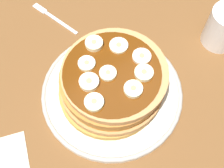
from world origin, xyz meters
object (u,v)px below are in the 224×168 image
object	(u,v)px
pancake_stack	(112,81)
banana_slice_4	(144,73)
plate	(112,92)
banana_slice_1	(87,64)
banana_slice_7	(133,89)
fork	(52,17)
banana_slice_8	(88,80)
banana_slice_6	(119,46)
banana_slice_5	(141,56)
banana_slice_0	(107,72)
banana_slice_2	(96,43)
banana_slice_3	(94,102)

from	to	relation	value
pancake_stack	banana_slice_4	bearing A→B (deg)	-36.33
plate	banana_slice_1	world-z (taller)	banana_slice_1
banana_slice_7	fork	world-z (taller)	banana_slice_7
banana_slice_8	fork	size ratio (longest dim) A/B	0.26
plate	banana_slice_7	bearing A→B (deg)	-74.19
banana_slice_4	banana_slice_1	bearing A→B (deg)	139.27
banana_slice_6	banana_slice_7	size ratio (longest dim) A/B	1.07
banana_slice_5	banana_slice_7	size ratio (longest dim) A/B	1.04
banana_slice_4	banana_slice_8	size ratio (longest dim) A/B	0.96
banana_slice_7	banana_slice_8	size ratio (longest dim) A/B	0.94
plate	pancake_stack	xyz separation A→B (cm)	(0.11, 0.22, 3.96)
banana_slice_0	banana_slice_8	distance (cm)	3.46
plate	banana_slice_7	size ratio (longest dim) A/B	8.62
banana_slice_2	fork	size ratio (longest dim) A/B	0.25
banana_slice_1	banana_slice_6	xyz separation A→B (cm)	(6.46, 0.52, -0.04)
pancake_stack	fork	distance (cm)	23.21
fork	banana_slice_2	bearing A→B (deg)	-81.24
pancake_stack	fork	size ratio (longest dim) A/B	1.56
plate	banana_slice_5	xyz separation A→B (cm)	(5.75, 0.25, 7.76)
plate	banana_slice_6	world-z (taller)	banana_slice_6
plate	pancake_stack	size ratio (longest dim) A/B	1.36
plate	banana_slice_0	bearing A→B (deg)	164.75
pancake_stack	banana_slice_4	xyz separation A→B (cm)	(4.22, -3.10, 3.89)
banana_slice_5	banana_slice_8	bearing A→B (deg)	179.14
banana_slice_1	banana_slice_3	bearing A→B (deg)	-108.07
pancake_stack	banana_slice_5	size ratio (longest dim) A/B	6.08
banana_slice_2	banana_slice_5	world-z (taller)	banana_slice_2
fork	banana_slice_0	bearing A→B (deg)	-86.50
banana_slice_0	banana_slice_4	xyz separation A→B (cm)	(5.09, -3.09, 0.10)
banana_slice_2	banana_slice_6	xyz separation A→B (cm)	(3.13, -2.36, -0.19)
banana_slice_0	banana_slice_4	size ratio (longest dim) A/B	0.91
banana_slice_0	banana_slice_1	size ratio (longest dim) A/B	0.98
banana_slice_1	banana_slice_6	distance (cm)	6.48
banana_slice_1	banana_slice_8	xyz separation A→B (cm)	(-1.29, -2.96, 0.15)
pancake_stack	banana_slice_0	size ratio (longest dim) A/B	6.81
plate	banana_slice_5	bearing A→B (deg)	2.50
banana_slice_3	banana_slice_4	distance (cm)	9.50
banana_slice_4	fork	size ratio (longest dim) A/B	0.25
banana_slice_0	banana_slice_4	distance (cm)	5.96
banana_slice_5	fork	xyz separation A→B (cm)	(-7.90, 22.62, -8.36)
plate	banana_slice_5	size ratio (longest dim) A/B	8.26
plate	banana_slice_1	distance (cm)	8.94
pancake_stack	banana_slice_8	world-z (taller)	banana_slice_8
banana_slice_3	banana_slice_8	distance (cm)	3.99
banana_slice_2	banana_slice_8	world-z (taller)	same
banana_slice_6	fork	world-z (taller)	banana_slice_6
banana_slice_3	banana_slice_7	distance (cm)	6.52
banana_slice_2	banana_slice_5	xyz separation A→B (cm)	(5.34, -5.99, -0.14)
plate	banana_slice_2	bearing A→B (deg)	86.22
banana_slice_7	banana_slice_6	bearing A→B (deg)	74.99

